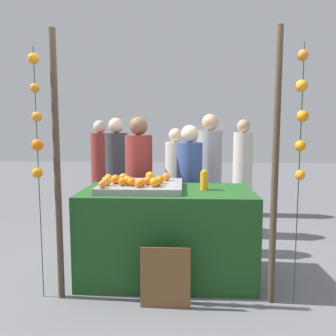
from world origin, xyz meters
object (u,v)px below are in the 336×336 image
Objects in this scene: orange_1 at (122,182)px; vendor_right at (189,194)px; juice_bottle at (204,180)px; chalkboard_sign at (165,278)px; vendor_left at (139,189)px; stall_counter at (167,233)px; orange_0 at (131,182)px.

vendor_right is (0.66, 0.88, -0.28)m from orange_1.
orange_1 is 0.80m from juice_bottle.
chalkboard_sign is at bearing -47.73° from orange_1.
stall_counter is at bearing -63.43° from vendor_left.
vendor_left reaches higher than orange_1.
chalkboard_sign is (-0.35, -0.63, -0.73)m from juice_bottle.
orange_1 is at bearing -92.73° from vendor_left.
orange_1 is 0.05× the size of vendor_left.
vendor_left is (-0.04, 0.91, -0.23)m from orange_0.
chalkboard_sign is 0.35× the size of vendor_right.
vendor_left is (0.04, 0.91, -0.23)m from orange_1.
orange_0 is at bearing -167.53° from juice_bottle.
orange_0 is 0.05× the size of vendor_left.
orange_0 is 0.09m from orange_1.
stall_counter reaches higher than chalkboard_sign.
orange_0 is at bearing 126.21° from chalkboard_sign.
juice_bottle is at bearing 12.47° from orange_0.
chalkboard_sign is (0.01, -0.63, -0.19)m from stall_counter.
chalkboard_sign is 0.33× the size of vendor_left.
juice_bottle is at bearing 10.86° from orange_1.
juice_bottle is 0.13× the size of vendor_right.
stall_counter is 0.65m from juice_bottle.
orange_0 is (-0.34, -0.15, 0.55)m from stall_counter.
orange_0 reaches higher than orange_1.
orange_0 is at bearing -87.19° from vendor_left.
orange_0 is 0.72m from juice_bottle.
juice_bottle is at bearing 60.96° from chalkboard_sign.
stall_counter is 0.66m from orange_0.
vendor_right is at bearing 57.17° from orange_0.
chalkboard_sign is at bearing -53.79° from orange_0.
orange_1 is (-0.42, -0.14, 0.55)m from stall_counter.
juice_bottle is 0.37× the size of chalkboard_sign.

